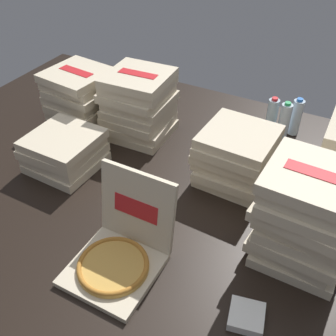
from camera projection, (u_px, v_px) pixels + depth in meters
name	position (u px, v px, depth m)	size (l,w,h in m)	color
ground_plane	(155.00, 201.00, 1.98)	(3.20, 2.40, 0.02)	black
open_pizza_box	(120.00, 250.00, 1.63)	(0.35, 0.41, 0.37)	beige
pizza_stack_left_near	(64.00, 151.00, 2.13)	(0.37, 0.36, 0.19)	beige
pizza_stack_center_near	(139.00, 105.00, 2.32)	(0.38, 0.39, 0.39)	beige
pizza_stack_center_far	(236.00, 156.00, 2.01)	(0.38, 0.38, 0.29)	beige
pizza_stack_right_mid	(82.00, 97.00, 2.44)	(0.39, 0.39, 0.34)	beige
pizza_stack_right_far	(306.00, 216.00, 1.58)	(0.40, 0.40, 0.44)	beige
water_bottle_0	(296.00, 117.00, 2.37)	(0.07, 0.07, 0.24)	silver
water_bottle_1	(284.00, 121.00, 2.33)	(0.07, 0.07, 0.24)	silver
water_bottle_2	(272.00, 116.00, 2.38)	(0.07, 0.07, 0.24)	silver
napkin_pile	(246.00, 316.00, 1.46)	(0.13, 0.13, 0.04)	white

